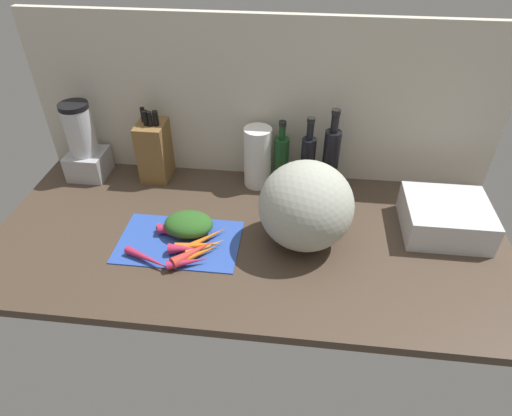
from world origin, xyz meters
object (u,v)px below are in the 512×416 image
at_px(knife_block, 154,150).
at_px(carrot_5, 149,259).
at_px(paper_towel_roll, 258,157).
at_px(carrot_7, 185,249).
at_px(carrot_6, 188,262).
at_px(cutting_board, 179,241).
at_px(carrot_0, 193,252).
at_px(carrot_2, 199,245).
at_px(bottle_2, 330,160).
at_px(blender_appliance, 84,146).
at_px(carrot_8, 201,253).
at_px(dish_rack, 445,218).
at_px(carrot_1, 206,247).
at_px(carrot_3, 179,230).
at_px(bottle_0, 281,161).
at_px(bottle_1, 308,163).
at_px(carrot_9, 205,238).
at_px(carrot_4, 170,233).
at_px(winter_squash, 306,206).

bearing_deg(knife_block, carrot_5, -76.63).
bearing_deg(paper_towel_roll, carrot_7, -113.16).
relative_size(carrot_5, carrot_6, 1.36).
distance_m(cutting_board, carrot_0, 0.10).
distance_m(carrot_5, carrot_7, 0.11).
xyz_separation_m(carrot_2, paper_towel_roll, (0.14, 0.40, 0.09)).
xyz_separation_m(carrot_6, bottle_2, (0.42, 0.45, 0.11)).
bearing_deg(paper_towel_roll, blender_appliance, -178.74).
height_order(carrot_5, carrot_8, carrot_5).
xyz_separation_m(carrot_6, dish_rack, (0.81, 0.27, 0.03)).
distance_m(carrot_1, carrot_3, 0.12).
relative_size(bottle_0, bottle_1, 0.89).
bearing_deg(cutting_board, bottle_1, 40.07).
xyz_separation_m(cutting_board, carrot_6, (0.06, -0.11, 0.02)).
relative_size(cutting_board, bottle_1, 1.30).
distance_m(bottle_0, bottle_2, 0.18).
height_order(carrot_1, knife_block, knife_block).
bearing_deg(carrot_9, carrot_0, -107.29).
xyz_separation_m(carrot_4, winter_squash, (0.44, 0.03, 0.12)).
bearing_deg(bottle_1, dish_rack, -20.84).
bearing_deg(carrot_6, carrot_7, 111.59).
bearing_deg(carrot_0, bottle_0, 61.14).
distance_m(carrot_1, carrot_5, 0.18).
relative_size(winter_squash, bottle_1, 0.98).
relative_size(blender_appliance, dish_rack, 1.12).
bearing_deg(bottle_0, carrot_6, -117.53).
relative_size(winter_squash, paper_towel_roll, 1.26).
bearing_deg(carrot_7, bottle_0, 57.59).
relative_size(carrot_2, carrot_7, 1.41).
relative_size(carrot_0, bottle_1, 0.50).
bearing_deg(carrot_4, carrot_3, 24.56).
xyz_separation_m(carrot_1, dish_rack, (0.77, 0.19, 0.03)).
height_order(cutting_board, carrot_0, carrot_0).
relative_size(bottle_1, dish_rack, 1.12).
bearing_deg(winter_squash, dish_rack, 13.06).
bearing_deg(carrot_3, carrot_1, -32.75).
bearing_deg(bottle_1, carrot_4, -143.91).
relative_size(paper_towel_roll, dish_rack, 0.87).
height_order(carrot_2, knife_block, knife_block).
height_order(carrot_4, carrot_7, carrot_7).
relative_size(carrot_6, carrot_8, 1.02).
height_order(carrot_4, bottle_0, bottle_0).
height_order(cutting_board, carrot_2, carrot_2).
bearing_deg(carrot_6, knife_block, 116.13).
bearing_deg(bottle_0, carrot_1, -117.47).
height_order(blender_appliance, paper_towel_roll, blender_appliance).
distance_m(cutting_board, carrot_5, 0.13).
relative_size(carrot_4, bottle_0, 0.40).
bearing_deg(carrot_2, cutting_board, 156.51).
distance_m(carrot_5, carrot_9, 0.19).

